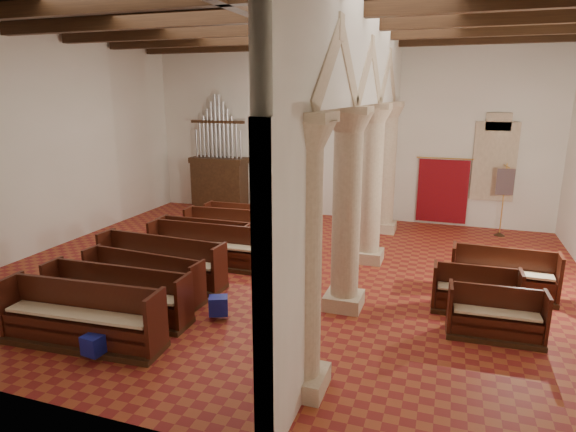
# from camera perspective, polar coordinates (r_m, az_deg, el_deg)

# --- Properties ---
(floor) EXTENTS (14.00, 14.00, 0.00)m
(floor) POSITION_cam_1_polar(r_m,az_deg,el_deg) (11.99, -0.35, -6.70)
(floor) COLOR #953C20
(floor) RESTS_ON ground
(ceiling) EXTENTS (14.00, 14.00, 0.00)m
(ceiling) POSITION_cam_1_polar(r_m,az_deg,el_deg) (11.32, -0.40, 22.95)
(ceiling) COLOR #332011
(ceiling) RESTS_ON wall_back
(wall_back) EXTENTS (14.00, 0.02, 6.00)m
(wall_back) POSITION_cam_1_polar(r_m,az_deg,el_deg) (17.03, 6.32, 9.84)
(wall_back) COLOR white
(wall_back) RESTS_ON floor
(wall_front) EXTENTS (14.00, 0.02, 6.00)m
(wall_front) POSITION_cam_1_polar(r_m,az_deg,el_deg) (6.00, -19.40, 1.02)
(wall_front) COLOR white
(wall_front) RESTS_ON floor
(wall_left) EXTENTS (0.02, 12.00, 6.00)m
(wall_left) POSITION_cam_1_polar(r_m,az_deg,el_deg) (15.07, -26.69, 7.86)
(wall_left) COLOR white
(wall_left) RESTS_ON floor
(ceiling_beams) EXTENTS (13.80, 11.80, 0.30)m
(ceiling_beams) POSITION_cam_1_polar(r_m,az_deg,el_deg) (11.30, -0.40, 22.05)
(ceiling_beams) COLOR #402714
(ceiling_beams) RESTS_ON wall_back
(arcade) EXTENTS (0.90, 11.90, 6.00)m
(arcade) POSITION_cam_1_polar(r_m,az_deg,el_deg) (10.77, 8.86, 10.23)
(arcade) COLOR beige
(arcade) RESTS_ON floor
(window_back) EXTENTS (1.00, 0.03, 2.20)m
(window_back) POSITION_cam_1_polar(r_m,az_deg,el_deg) (16.75, 23.26, 5.95)
(window_back) COLOR #377D65
(window_back) RESTS_ON wall_back
(pipe_organ) EXTENTS (2.10, 0.85, 4.40)m
(pipe_organ) POSITION_cam_1_polar(r_m,az_deg,el_deg) (18.26, -8.14, 4.93)
(pipe_organ) COLOR #402714
(pipe_organ) RESTS_ON floor
(lectern) EXTENTS (0.66, 0.69, 1.37)m
(lectern) POSITION_cam_1_polar(r_m,az_deg,el_deg) (16.86, -0.36, 1.51)
(lectern) COLOR #3B2212
(lectern) RESTS_ON floor
(dossal_curtain) EXTENTS (1.80, 0.07, 2.17)m
(dossal_curtain) POSITION_cam_1_polar(r_m,az_deg,el_deg) (16.80, 17.83, 2.86)
(dossal_curtain) COLOR maroon
(dossal_curtain) RESTS_ON floor
(processional_banner) EXTENTS (0.52, 0.66, 2.27)m
(processional_banner) POSITION_cam_1_polar(r_m,az_deg,el_deg) (16.22, 24.01, 0.52)
(processional_banner) COLOR #402714
(processional_banner) RESTS_ON floor
(hymnal_box_a) EXTENTS (0.36, 0.31, 0.33)m
(hymnal_box_a) POSITION_cam_1_polar(r_m,az_deg,el_deg) (8.84, -22.10, -13.97)
(hymnal_box_a) COLOR navy
(hymnal_box_a) RESTS_ON floor
(hymnal_box_b) EXTENTS (0.45, 0.42, 0.36)m
(hymnal_box_b) POSITION_cam_1_polar(r_m,az_deg,el_deg) (9.65, -8.25, -10.45)
(hymnal_box_b) COLOR #161799
(hymnal_box_b) RESTS_ON floor
(hymnal_box_c) EXTENTS (0.40, 0.37, 0.33)m
(hymnal_box_c) POSITION_cam_1_polar(r_m,az_deg,el_deg) (12.39, -5.95, -4.77)
(hymnal_box_c) COLOR navy
(hymnal_box_c) RESTS_ON floor
(tube_heater_a) EXTENTS (0.84, 0.34, 0.09)m
(tube_heater_a) POSITION_cam_1_polar(r_m,az_deg,el_deg) (9.90, -22.80, -11.59)
(tube_heater_a) COLOR silver
(tube_heater_a) RESTS_ON floor
(tube_heater_b) EXTENTS (0.89, 0.22, 0.09)m
(tube_heater_b) POSITION_cam_1_polar(r_m,az_deg,el_deg) (9.26, -20.76, -13.23)
(tube_heater_b) COLOR white
(tube_heater_b) RESTS_ON floor
(nave_pew_0) EXTENTS (3.02, 0.94, 1.12)m
(nave_pew_0) POSITION_cam_1_polar(r_m,az_deg,el_deg) (9.32, -23.20, -11.82)
(nave_pew_0) COLOR #402714
(nave_pew_0) RESTS_ON floor
(nave_pew_1) EXTENTS (3.06, 0.76, 1.04)m
(nave_pew_1) POSITION_cam_1_polar(r_m,az_deg,el_deg) (10.11, -19.63, -9.59)
(nave_pew_1) COLOR #402714
(nave_pew_1) RESTS_ON floor
(nave_pew_2) EXTENTS (2.86, 0.84, 0.98)m
(nave_pew_2) POSITION_cam_1_polar(r_m,az_deg,el_deg) (10.91, -16.78, -7.71)
(nave_pew_2) COLOR #402714
(nave_pew_2) RESTS_ON floor
(nave_pew_3) EXTENTS (3.20, 0.88, 1.08)m
(nave_pew_3) POSITION_cam_1_polar(r_m,az_deg,el_deg) (11.63, -14.82, -6.00)
(nave_pew_3) COLOR #402714
(nave_pew_3) RESTS_ON floor
(nave_pew_4) EXTENTS (3.22, 0.75, 1.06)m
(nave_pew_4) POSITION_cam_1_polar(r_m,az_deg,el_deg) (12.53, -9.42, -4.26)
(nave_pew_4) COLOR #402714
(nave_pew_4) RESTS_ON floor
(nave_pew_5) EXTENTS (2.68, 0.66, 0.98)m
(nave_pew_5) POSITION_cam_1_polar(r_m,az_deg,el_deg) (13.36, -9.87, -3.23)
(nave_pew_5) COLOR #402714
(nave_pew_5) RESTS_ON floor
(nave_pew_6) EXTENTS (3.09, 0.91, 1.09)m
(nave_pew_6) POSITION_cam_1_polar(r_m,az_deg,el_deg) (13.87, -6.06, -2.28)
(nave_pew_6) COLOR #402714
(nave_pew_6) RESTS_ON floor
(nave_pew_7) EXTENTS (2.81, 0.72, 0.99)m
(nave_pew_7) POSITION_cam_1_polar(r_m,az_deg,el_deg) (14.89, -4.67, -1.22)
(nave_pew_7) COLOR #402714
(nave_pew_7) RESTS_ON floor
(aisle_pew_0) EXTENTS (1.68, 0.70, 0.95)m
(aisle_pew_0) POSITION_cam_1_polar(r_m,az_deg,el_deg) (9.60, 23.34, -11.41)
(aisle_pew_0) COLOR #402714
(aisle_pew_0) RESTS_ON floor
(aisle_pew_1) EXTENTS (1.69, 0.68, 0.95)m
(aisle_pew_1) POSITION_cam_1_polar(r_m,az_deg,el_deg) (10.49, 21.28, -8.99)
(aisle_pew_1) COLOR #402714
(aisle_pew_1) RESTS_ON floor
(aisle_pew_2) EXTENTS (2.18, 0.77, 1.06)m
(aisle_pew_2) POSITION_cam_1_polar(r_m,az_deg,el_deg) (11.50, 24.09, -7.03)
(aisle_pew_2) COLOR #402714
(aisle_pew_2) RESTS_ON floor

